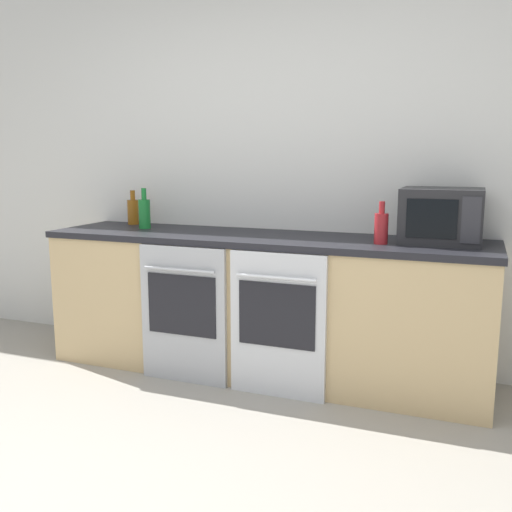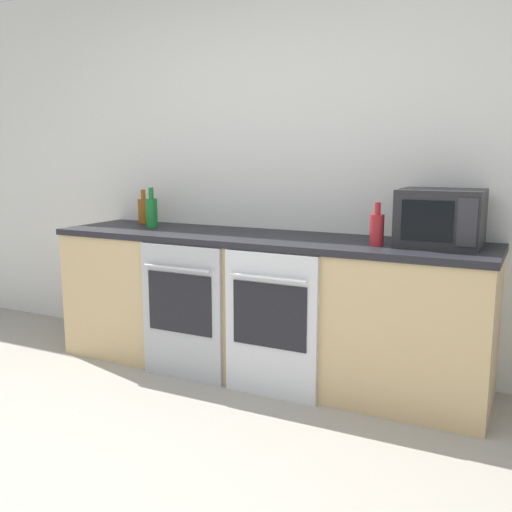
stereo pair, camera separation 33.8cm
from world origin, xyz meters
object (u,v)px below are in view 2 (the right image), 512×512
object	(u,v)px
bottle_green	(152,212)
oven_left	(181,312)
oven_right	(270,325)
bottle_amber	(144,210)
bottle_red	(377,229)
microwave	(441,218)

from	to	relation	value
bottle_green	oven_left	bearing A→B (deg)	-37.90
oven_left	oven_right	world-z (taller)	same
oven_left	bottle_amber	bearing A→B (deg)	141.29
bottle_red	bottle_green	world-z (taller)	bottle_green
oven_left	bottle_red	world-z (taller)	bottle_red
oven_right	microwave	size ratio (longest dim) A/B	1.91
microwave	bottle_amber	xyz separation A→B (m)	(-2.12, 0.14, -0.06)
oven_left	bottle_red	distance (m)	1.28
bottle_red	bottle_amber	bearing A→B (deg)	170.68
microwave	bottle_red	distance (m)	0.35
oven_right	microwave	distance (m)	1.11
bottle_green	bottle_amber	bearing A→B (deg)	139.44
oven_right	microwave	bearing A→B (deg)	26.74
bottle_red	oven_right	bearing A→B (deg)	-153.76
bottle_red	bottle_green	distance (m)	1.61
oven_right	microwave	world-z (taller)	microwave
microwave	bottle_green	distance (m)	1.92
bottle_amber	bottle_green	distance (m)	0.27
oven_right	bottle_amber	xyz separation A→B (m)	(-1.29, 0.55, 0.55)
bottle_green	oven_right	bearing A→B (deg)	-19.18
bottle_red	bottle_amber	size ratio (longest dim) A/B	0.98
oven_right	bottle_red	bearing A→B (deg)	26.24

